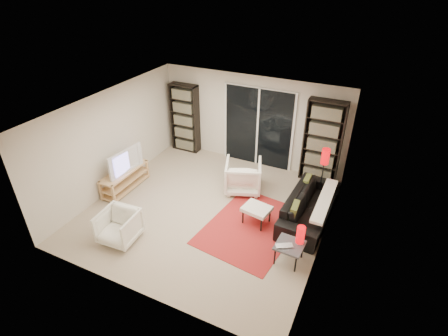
{
  "coord_description": "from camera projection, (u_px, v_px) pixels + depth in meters",
  "views": [
    {
      "loc": [
        3.01,
        -5.46,
        4.82
      ],
      "look_at": [
        0.25,
        0.3,
        1.0
      ],
      "focal_mm": 28.0,
      "sensor_mm": 36.0,
      "label": 1
    }
  ],
  "objects": [
    {
      "name": "bookshelf_right",
      "position": [
        322.0,
        142.0,
        8.38
      ],
      "size": [
        0.9,
        0.3,
        2.1
      ],
      "color": "black",
      "rests_on": "ground"
    },
    {
      "name": "side_table",
      "position": [
        290.0,
        246.0,
        6.32
      ],
      "size": [
        0.51,
        0.51,
        0.4
      ],
      "color": "#444449",
      "rests_on": "floor"
    },
    {
      "name": "ottoman",
      "position": [
        257.0,
        210.0,
        7.27
      ],
      "size": [
        0.62,
        0.54,
        0.4
      ],
      "color": "white",
      "rests_on": "floor"
    },
    {
      "name": "floor",
      "position": [
        208.0,
        210.0,
        7.82
      ],
      "size": [
        5.0,
        5.0,
        0.0
      ],
      "primitive_type": "plane",
      "color": "#C4B297",
      "rests_on": "ground"
    },
    {
      "name": "wall_left",
      "position": [
        112.0,
        140.0,
        8.13
      ],
      "size": [
        0.02,
        5.0,
        2.4
      ],
      "primitive_type": "cube",
      "color": "beige",
      "rests_on": "ground"
    },
    {
      "name": "wall_front",
      "position": [
        129.0,
        239.0,
        5.27
      ],
      "size": [
        5.0,
        0.02,
        2.4
      ],
      "primitive_type": "cube",
      "color": "beige",
      "rests_on": "ground"
    },
    {
      "name": "wall_back",
      "position": [
        252.0,
        121.0,
        9.14
      ],
      "size": [
        5.0,
        0.02,
        2.4
      ],
      "primitive_type": "cube",
      "color": "beige",
      "rests_on": "ground"
    },
    {
      "name": "laptop",
      "position": [
        285.0,
        248.0,
        6.22
      ],
      "size": [
        0.37,
        0.33,
        0.02
      ],
      "primitive_type": "imported",
      "rotation": [
        0.0,
        0.0,
        0.54
      ],
      "color": "silver",
      "rests_on": "side_table"
    },
    {
      "name": "armchair_back",
      "position": [
        243.0,
        176.0,
        8.32
      ],
      "size": [
        1.07,
        1.09,
        0.78
      ],
      "primitive_type": "imported",
      "rotation": [
        0.0,
        0.0,
        3.5
      ],
      "color": "white",
      "rests_on": "floor"
    },
    {
      "name": "sliding_door",
      "position": [
        258.0,
        128.0,
        9.11
      ],
      "size": [
        1.92,
        0.08,
        2.16
      ],
      "color": "white",
      "rests_on": "ground"
    },
    {
      "name": "tv",
      "position": [
        123.0,
        160.0,
        8.16
      ],
      "size": [
        0.25,
        1.02,
        0.58
      ],
      "primitive_type": "imported",
      "rotation": [
        0.0,
        0.0,
        1.46
      ],
      "color": "black",
      "rests_on": "tv_stand"
    },
    {
      "name": "rug",
      "position": [
        252.0,
        227.0,
        7.32
      ],
      "size": [
        1.94,
        2.46,
        0.01
      ],
      "primitive_type": "cube",
      "rotation": [
        0.0,
        0.0,
        -0.12
      ],
      "color": "#B32524",
      "rests_on": "floor"
    },
    {
      "name": "ceiling",
      "position": [
        205.0,
        109.0,
        6.59
      ],
      "size": [
        5.0,
        5.0,
        0.02
      ],
      "primitive_type": "cube",
      "color": "white",
      "rests_on": "wall_back"
    },
    {
      "name": "bookshelf_left",
      "position": [
        185.0,
        118.0,
        9.85
      ],
      "size": [
        0.8,
        0.3,
        1.95
      ],
      "color": "black",
      "rests_on": "ground"
    },
    {
      "name": "armchair_front",
      "position": [
        119.0,
        226.0,
        6.84
      ],
      "size": [
        0.75,
        0.77,
        0.66
      ],
      "primitive_type": "imported",
      "rotation": [
        0.0,
        0.0,
        0.07
      ],
      "color": "white",
      "rests_on": "floor"
    },
    {
      "name": "table_lamp",
      "position": [
        301.0,
        235.0,
        6.27
      ],
      "size": [
        0.15,
        0.15,
        0.35
      ],
      "primitive_type": "cylinder",
      "color": "#BF0509",
      "rests_on": "side_table"
    },
    {
      "name": "tv_stand",
      "position": [
        125.0,
        179.0,
        8.44
      ],
      "size": [
        0.43,
        1.35,
        0.5
      ],
      "color": "#DCBC7E",
      "rests_on": "floor"
    },
    {
      "name": "wall_right",
      "position": [
        329.0,
        194.0,
        6.28
      ],
      "size": [
        0.02,
        5.0,
        2.4
      ],
      "primitive_type": "cube",
      "color": "beige",
      "rests_on": "ground"
    },
    {
      "name": "sofa",
      "position": [
        310.0,
        206.0,
        7.42
      ],
      "size": [
        0.94,
        2.18,
        0.62
      ],
      "primitive_type": "imported",
      "rotation": [
        0.0,
        0.0,
        1.52
      ],
      "color": "black",
      "rests_on": "floor"
    },
    {
      "name": "floor_lamp",
      "position": [
        324.0,
        162.0,
        7.68
      ],
      "size": [
        0.2,
        0.2,
        1.31
      ],
      "color": "black",
      "rests_on": "floor"
    }
  ]
}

